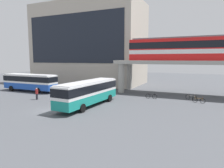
# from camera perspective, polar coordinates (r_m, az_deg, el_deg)

# --- Properties ---
(ground_plane) EXTENTS (120.00, 120.00, 0.00)m
(ground_plane) POSITION_cam_1_polar(r_m,az_deg,el_deg) (33.16, -5.23, -3.45)
(ground_plane) COLOR #47494F
(station_building) EXTENTS (26.62, 13.36, 19.11)m
(station_building) POSITION_cam_1_polar(r_m,az_deg,el_deg) (51.48, -6.54, 11.00)
(station_building) COLOR #B2A899
(station_building) RESTS_ON ground_plane
(elevated_platform) EXTENTS (28.60, 5.94, 5.80)m
(elevated_platform) POSITION_cam_1_polar(r_m,az_deg,el_deg) (35.65, 24.05, 4.67)
(elevated_platform) COLOR #9E9B93
(elevated_platform) RESTS_ON ground_plane
(train) EXTENTS (24.91, 2.96, 3.84)m
(train) POSITION_cam_1_polar(r_m,az_deg,el_deg) (35.67, 25.17, 9.19)
(train) COLOR red
(train) RESTS_ON elevated_platform
(bus_main) EXTENTS (3.14, 11.15, 3.22)m
(bus_main) POSITION_cam_1_polar(r_m,az_deg,el_deg) (26.26, -6.70, -1.88)
(bus_main) COLOR teal
(bus_main) RESTS_ON ground_plane
(bus_secondary) EXTENTS (11.06, 2.84, 3.22)m
(bus_secondary) POSITION_cam_1_polar(r_m,az_deg,el_deg) (40.61, -22.23, 0.84)
(bus_secondary) COLOR #1E4CB2
(bus_secondary) RESTS_ON ground_plane
(bicycle_brown) EXTENTS (1.72, 0.62, 1.04)m
(bicycle_brown) POSITION_cam_1_polar(r_m,az_deg,el_deg) (30.57, 23.35, -4.24)
(bicycle_brown) COLOR black
(bicycle_brown) RESTS_ON ground_plane
(bicycle_black) EXTENTS (1.79, 0.07, 1.04)m
(bicycle_black) POSITION_cam_1_polar(r_m,az_deg,el_deg) (31.63, 11.07, -3.41)
(bicycle_black) COLOR black
(bicycle_black) RESTS_ON ground_plane
(bicycle_silver) EXTENTS (1.66, 0.79, 1.04)m
(bicycle_silver) POSITION_cam_1_polar(r_m,az_deg,el_deg) (32.32, 21.50, -3.56)
(bicycle_silver) COLOR black
(bicycle_silver) RESTS_ON ground_plane
(pedestrian_walking_across) EXTENTS (0.46, 0.38, 1.78)m
(pedestrian_walking_across) POSITION_cam_1_polar(r_m,az_deg,el_deg) (32.23, -20.53, -2.67)
(pedestrian_walking_across) COLOR #26262D
(pedestrian_walking_across) RESTS_ON ground_plane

